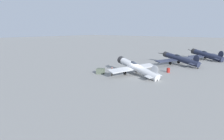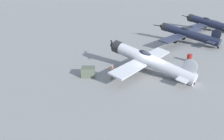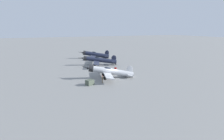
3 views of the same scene
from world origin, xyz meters
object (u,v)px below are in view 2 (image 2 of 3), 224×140
(airplane_foreground, at_px, (148,61))
(airplane_far_line, at_px, (208,23))
(airplane_mid_apron, at_px, (187,34))
(ground_crew_mechanic, at_px, (112,71))
(fuel_drum, at_px, (190,58))
(equipment_crate, at_px, (88,72))

(airplane_foreground, height_order, airplane_far_line, airplane_foreground)
(airplane_foreground, xyz_separation_m, airplane_mid_apron, (3.14, 15.37, 0.07))
(ground_crew_mechanic, distance_m, fuel_drum, 11.70)
(airplane_foreground, height_order, fuel_drum, airplane_foreground)
(equipment_crate, relative_size, fuel_drum, 1.88)
(fuel_drum, bearing_deg, airplane_foreground, -126.00)
(equipment_crate, height_order, fuel_drum, equipment_crate)
(equipment_crate, distance_m, fuel_drum, 13.69)
(airplane_far_line, bearing_deg, fuel_drum, 108.31)
(airplane_foreground, relative_size, ground_crew_mechanic, 6.96)
(airplane_far_line, bearing_deg, airplane_foreground, 101.17)
(fuel_drum, bearing_deg, airplane_mid_apron, 96.42)
(airplane_mid_apron, distance_m, ground_crew_mechanic, 19.69)
(airplane_mid_apron, bearing_deg, airplane_far_line, -84.07)
(airplane_foreground, distance_m, equipment_crate, 6.88)
(airplane_foreground, distance_m, fuel_drum, 7.25)
(equipment_crate, bearing_deg, airplane_foreground, 30.03)
(airplane_far_line, relative_size, ground_crew_mechanic, 6.76)
(equipment_crate, bearing_deg, airplane_far_line, 68.51)
(airplane_mid_apron, xyz_separation_m, ground_crew_mechanic, (-6.27, -18.65, -0.57))
(airplane_far_line, height_order, fuel_drum, airplane_far_line)
(ground_crew_mechanic, relative_size, fuel_drum, 1.71)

